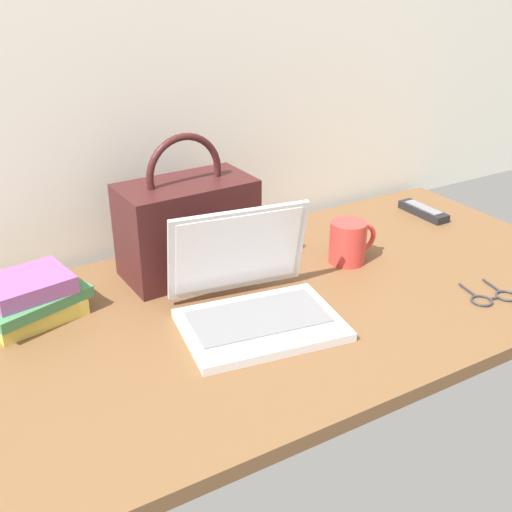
# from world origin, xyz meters

# --- Properties ---
(desk) EXTENTS (1.60, 0.76, 0.03)m
(desk) POSITION_xyz_m (0.00, 0.00, 0.01)
(desk) COLOR brown
(desk) RESTS_ON ground
(laptop) EXTENTS (0.34, 0.31, 0.21)m
(laptop) POSITION_xyz_m (-0.06, -0.03, 0.08)
(laptop) COLOR silver
(laptop) RESTS_ON desk
(coffee_mug) EXTENTS (0.13, 0.09, 0.10)m
(coffee_mug) POSITION_xyz_m (0.27, 0.08, 0.08)
(coffee_mug) COLOR red
(coffee_mug) RESTS_ON desk
(remote_control_far) EXTENTS (0.05, 0.16, 0.02)m
(remote_control_far) POSITION_xyz_m (0.64, 0.20, 0.04)
(remote_control_far) COLOR black
(remote_control_far) RESTS_ON desk
(eyeglasses) EXTENTS (0.12, 0.12, 0.01)m
(eyeglasses) POSITION_xyz_m (0.43, -0.23, 0.03)
(eyeglasses) COLOR #333338
(eyeglasses) RESTS_ON desk
(handbag) EXTENTS (0.30, 0.17, 0.33)m
(handbag) POSITION_xyz_m (-0.09, 0.22, 0.15)
(handbag) COLOR #3F1919
(handbag) RESTS_ON desk
(book_stack) EXTENTS (0.24, 0.20, 0.09)m
(book_stack) POSITION_xyz_m (-0.45, 0.20, 0.07)
(book_stack) COLOR #D8BF4C
(book_stack) RESTS_ON desk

